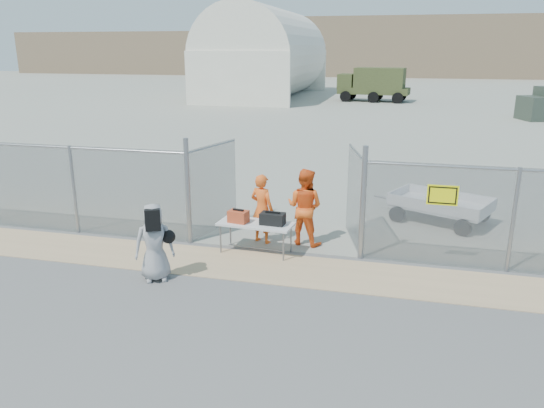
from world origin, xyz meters
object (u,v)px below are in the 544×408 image
(security_worker_left, at_px, (262,209))
(utility_trailer, at_px, (440,208))
(folding_table, at_px, (256,238))
(security_worker_right, at_px, (305,207))
(visitor, at_px, (154,242))

(security_worker_left, distance_m, utility_trailer, 4.93)
(utility_trailer, bearing_deg, folding_table, -116.69)
(folding_table, bearing_deg, security_worker_right, 46.54)
(visitor, bearing_deg, security_worker_left, 32.82)
(visitor, bearing_deg, security_worker_right, 20.68)
(folding_table, xyz_separation_m, security_worker_right, (0.95, 0.84, 0.55))
(folding_table, bearing_deg, security_worker_left, 98.35)
(security_worker_right, distance_m, utility_trailer, 4.04)
(security_worker_left, relative_size, utility_trailer, 0.52)
(security_worker_left, xyz_separation_m, utility_trailer, (4.16, 2.60, -0.44))
(security_worker_right, height_order, utility_trailer, security_worker_right)
(folding_table, distance_m, visitor, 2.45)
(security_worker_right, distance_m, visitor, 3.67)
(folding_table, relative_size, security_worker_right, 0.92)
(utility_trailer, bearing_deg, security_worker_left, -123.25)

